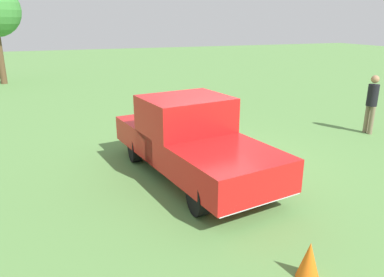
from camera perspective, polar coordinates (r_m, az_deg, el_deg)
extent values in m
plane|color=#5B8C47|center=(9.16, 3.55, -3.80)|extent=(80.00, 80.00, 0.00)
cylinder|color=black|center=(7.53, 11.08, -6.08)|extent=(0.73, 0.22, 0.73)
cylinder|color=black|center=(6.69, 0.89, -8.90)|extent=(0.73, 0.22, 0.73)
cylinder|color=black|center=(9.88, -0.59, 0.10)|extent=(0.73, 0.22, 0.73)
cylinder|color=black|center=(9.25, -8.95, -1.36)|extent=(0.73, 0.22, 0.73)
cube|color=red|center=(7.01, 5.93, -4.65)|extent=(2.19, 2.13, 0.64)
cube|color=red|center=(8.26, -1.00, 1.74)|extent=(1.81, 2.07, 1.40)
cube|color=slate|center=(8.15, -1.02, 4.71)|extent=(1.56, 1.88, 0.48)
cube|color=red|center=(9.19, -3.91, 0.78)|extent=(2.57, 2.19, 0.60)
cube|color=silver|center=(6.49, 10.57, -9.36)|extent=(0.40, 1.77, 0.16)
cylinder|color=#7A6B51|center=(12.76, 25.53, 2.78)|extent=(0.14, 0.14, 0.88)
cylinder|color=#7A6B51|center=(12.62, 26.14, 2.55)|extent=(0.14, 0.14, 0.88)
cylinder|color=black|center=(12.54, 26.30, 6.06)|extent=(0.34, 0.34, 0.66)
sphere|color=#A87A56|center=(12.46, 26.61, 8.25)|extent=(0.24, 0.24, 0.24)
cylinder|color=brown|center=(23.18, -27.69, 11.33)|extent=(0.35, 0.35, 3.07)
cone|color=orange|center=(5.48, 17.75, -17.61)|extent=(0.32, 0.32, 0.55)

